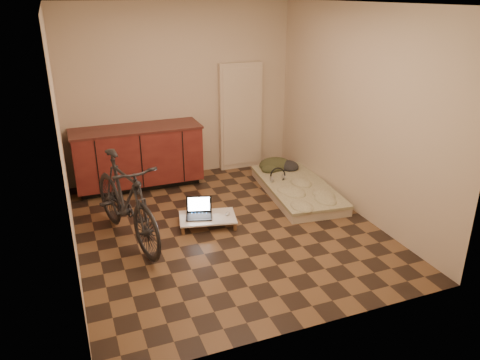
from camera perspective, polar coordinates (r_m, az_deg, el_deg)
name	(u,v)px	position (r m, az deg, el deg)	size (l,w,h in m)	color
room_shell	(225,126)	(5.33, -1.85, 6.64)	(3.50, 4.00, 2.60)	brown
cabinets	(138,157)	(6.99, -12.33, 2.78)	(1.84, 0.62, 0.91)	black
appliance_panel	(240,117)	(7.52, 0.05, 7.72)	(0.70, 0.10, 1.70)	beige
bicycle	(125,196)	(5.44, -13.82, -1.87)	(0.52, 1.76, 1.14)	black
futon	(297,189)	(6.76, 6.98, -1.09)	(1.03, 1.85, 0.15)	beige
clothing_pile	(279,161)	(7.29, 4.73, 2.31)	(0.54, 0.45, 0.21)	#343820
headphones	(278,175)	(6.80, 4.64, 0.64)	(0.26, 0.24, 0.17)	black
lap_desk	(208,218)	(5.84, -3.98, -4.60)	(0.77, 0.58, 0.11)	brown
laptop	(199,212)	(5.85, -5.02, -3.90)	(0.39, 0.36, 0.22)	black
mouse	(228,214)	(5.86, -1.51, -4.12)	(0.06, 0.09, 0.03)	silver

